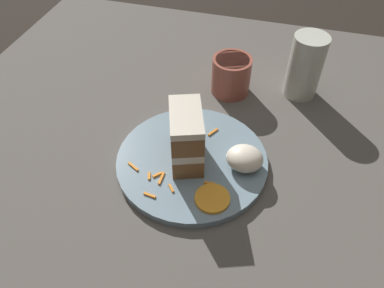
{
  "coord_description": "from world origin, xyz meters",
  "views": [
    {
      "loc": [
        -0.15,
        0.47,
        0.53
      ],
      "look_at": [
        -0.04,
        0.05,
        0.07
      ],
      "focal_mm": 35.0,
      "sensor_mm": 36.0,
      "label": 1
    }
  ],
  "objects": [
    {
      "name": "ground_plane",
      "position": [
        0.0,
        0.0,
        0.0
      ],
      "size": [
        6.0,
        6.0,
        0.0
      ],
      "primitive_type": "plane",
      "color": "black",
      "rests_on": "ground"
    },
    {
      "name": "dining_table",
      "position": [
        0.0,
        0.0,
        0.01
      ],
      "size": [
        1.02,
        1.0,
        0.02
      ],
      "primitive_type": "cube",
      "color": "#56514C",
      "rests_on": "ground"
    },
    {
      "name": "plate",
      "position": [
        -0.04,
        0.05,
        0.03
      ],
      "size": [
        0.27,
        0.27,
        0.01
      ],
      "primitive_type": "cylinder",
      "color": "gray",
      "rests_on": "dining_table"
    },
    {
      "name": "cake_slice",
      "position": [
        -0.03,
        0.05,
        0.09
      ],
      "size": [
        0.08,
        0.11,
        0.1
      ],
      "rotation": [
        0.0,
        0.0,
        3.48
      ],
      "color": "brown",
      "rests_on": "plate"
    },
    {
      "name": "cream_dollop",
      "position": [
        -0.13,
        0.04,
        0.06
      ],
      "size": [
        0.06,
        0.06,
        0.04
      ],
      "primitive_type": "ellipsoid",
      "color": "silver",
      "rests_on": "plate"
    },
    {
      "name": "orange_garnish",
      "position": [
        -0.09,
        0.12,
        0.04
      ],
      "size": [
        0.06,
        0.06,
        0.01
      ],
      "primitive_type": "cylinder",
      "color": "orange",
      "rests_on": "plate"
    },
    {
      "name": "carrot_shreds_scatter",
      "position": [
        -0.01,
        0.09,
        0.04
      ],
      "size": [
        0.16,
        0.18,
        0.0
      ],
      "color": "orange",
      "rests_on": "plate"
    },
    {
      "name": "drinking_glass",
      "position": [
        -0.2,
        -0.21,
        0.08
      ],
      "size": [
        0.07,
        0.07,
        0.13
      ],
      "color": "beige",
      "rests_on": "dining_table"
    },
    {
      "name": "coffee_mug",
      "position": [
        -0.06,
        -0.18,
        0.07
      ],
      "size": [
        0.08,
        0.08,
        0.08
      ],
      "color": "#994C3D",
      "rests_on": "dining_table"
    }
  ]
}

